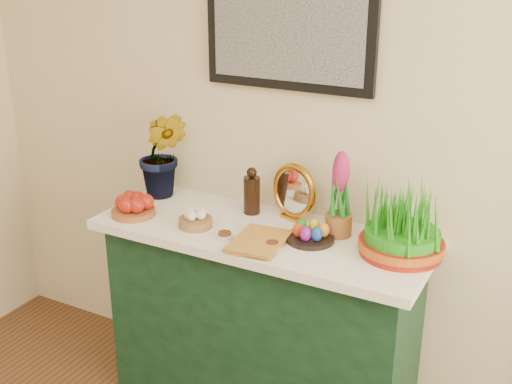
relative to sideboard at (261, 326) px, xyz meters
The scene contains 13 objects.
sideboard is the anchor object (origin of this frame).
tablecloth 0.45m from the sideboard, behind, with size 1.40×0.55×0.04m, color white.
hyacinth_green 0.94m from the sideboard, 168.25° to the left, with size 0.27×0.23×0.54m, color #217F22.
apple_bowl 0.77m from the sideboard, 166.54° to the right, with size 0.20×0.20×0.10m.
garlic_basket 0.57m from the sideboard, 156.67° to the right, with size 0.19×0.19×0.08m.
vinegar_cruet 0.58m from the sideboard, 131.88° to the left, with size 0.07×0.07×0.21m.
mirror 0.61m from the sideboard, 69.09° to the left, with size 0.25×0.13×0.24m.
book 0.51m from the sideboard, 104.10° to the right, with size 0.18×0.26×0.04m, color #C2872E.
spice_dish_left 0.51m from the sideboard, 120.29° to the right, with size 0.06×0.06×0.03m.
spice_dish_right 0.51m from the sideboard, 49.50° to the right, with size 0.06×0.06×0.03m.
egg_plate 0.54m from the sideboard, ahead, with size 0.25×0.25×0.08m.
hyacinth_pink 0.70m from the sideboard, 17.64° to the left, with size 0.11×0.11×0.35m.
wheatgrass_sabzeh 0.82m from the sideboard, ahead, with size 0.33×0.33×0.27m.
Camera 1 is at (0.78, -0.14, 1.98)m, focal length 45.00 mm.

